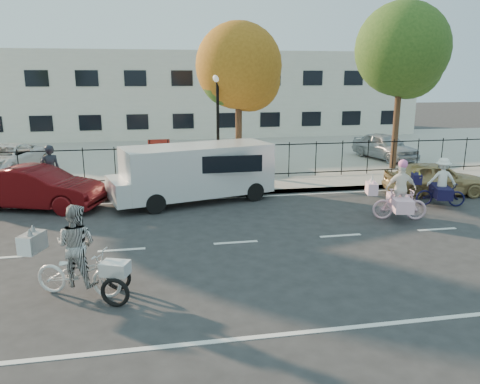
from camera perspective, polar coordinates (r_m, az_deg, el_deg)
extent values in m
plane|color=#333334|center=(12.70, -0.53, -6.19)|extent=(120.00, 120.00, 0.00)
cube|color=#A8A399|center=(17.45, -3.45, -0.30)|extent=(60.00, 0.10, 0.15)
cube|color=#A8A399|center=(18.46, -3.86, 0.50)|extent=(60.00, 2.20, 0.15)
cube|color=#A8A399|center=(27.16, -6.13, 4.83)|extent=(60.00, 15.60, 0.15)
cube|color=silver|center=(36.82, -7.55, 11.77)|extent=(34.00, 10.00, 6.00)
cylinder|color=black|center=(18.84, -2.70, 7.20)|extent=(0.12, 0.12, 4.00)
sphere|color=white|center=(18.71, -2.78, 13.75)|extent=(0.36, 0.36, 0.36)
cylinder|color=black|center=(18.83, -10.84, 3.58)|extent=(0.06, 0.06, 1.80)
cylinder|color=black|center=(18.84, -8.71, 3.67)|extent=(0.06, 0.06, 1.80)
cube|color=#59140F|center=(18.73, -9.85, 5.43)|extent=(0.85, 0.04, 0.60)
imported|color=white|center=(10.20, -19.08, -9.30)|extent=(1.96, 1.26, 0.97)
imported|color=white|center=(9.99, -19.35, -6.13)|extent=(1.00, 0.89, 1.70)
cube|color=white|center=(10.49, -23.98, -5.64)|extent=(0.51, 0.67, 0.39)
cone|color=white|center=(10.53, -23.97, -4.08)|extent=(0.15, 0.15, 0.19)
cone|color=white|center=(10.29, -24.28, -4.52)|extent=(0.15, 0.15, 0.19)
torus|color=black|center=(9.58, -14.99, -11.75)|extent=(0.59, 0.30, 0.60)
torus|color=black|center=(10.26, -14.70, -9.94)|extent=(0.59, 0.30, 0.60)
cube|color=white|center=(9.78, -14.97, -8.98)|extent=(0.64, 0.54, 0.27)
imported|color=#F3B8CF|center=(15.36, 18.89, -1.42)|extent=(1.72, 0.88, 0.99)
imported|color=white|center=(15.24, 19.04, 0.41)|extent=(0.98, 0.60, 1.56)
cube|color=#FDC0DA|center=(15.03, 15.74, 0.45)|extent=(0.43, 0.60, 0.36)
cone|color=silver|center=(14.96, 15.82, 1.63)|extent=(0.12, 0.12, 0.32)
cube|color=#FDC0DA|center=(15.34, 18.91, -1.24)|extent=(0.86, 1.39, 0.40)
sphere|color=#FE78C9|center=(15.08, 19.27, 3.24)|extent=(0.28, 0.28, 0.28)
imported|color=#111037|center=(17.50, 23.25, -0.22)|extent=(1.70, 1.05, 0.84)
imported|color=white|center=(17.39, 23.42, 1.44)|extent=(1.08, 0.83, 1.47)
cube|color=black|center=(17.19, 20.71, 1.53)|extent=(0.43, 0.58, 0.34)
cone|color=gold|center=(17.30, 20.48, 2.26)|extent=(0.11, 0.22, 0.30)
cone|color=gold|center=(17.02, 21.05, 2.03)|extent=(0.11, 0.22, 0.30)
cube|color=black|center=(17.48, 23.28, 0.07)|extent=(0.88, 1.32, 0.37)
cube|color=white|center=(16.62, -5.17, 2.75)|extent=(5.50, 3.21, 1.73)
cube|color=white|center=(16.70, -14.83, 0.70)|extent=(0.95, 1.93, 0.77)
cylinder|color=black|center=(15.92, -11.34, -1.00)|extent=(0.71, 0.42, 0.67)
cylinder|color=black|center=(17.55, -11.31, 0.41)|extent=(0.71, 0.42, 0.67)
cylinder|color=black|center=(16.26, 1.59, -0.40)|extent=(0.71, 0.42, 0.67)
cylinder|color=black|center=(17.87, 0.44, 0.93)|extent=(0.71, 0.42, 0.67)
imported|color=#4E090B|center=(17.09, -23.46, 0.45)|extent=(4.62, 2.89, 1.44)
imported|color=tan|center=(19.06, 22.67, 1.57)|extent=(3.86, 1.94, 1.26)
imported|color=black|center=(18.18, -22.10, 2.48)|extent=(0.78, 0.63, 1.84)
imported|color=white|center=(23.40, -26.60, 3.65)|extent=(3.10, 4.81, 1.23)
imported|color=#4A4D52|center=(22.17, -0.53, 4.56)|extent=(2.46, 3.77, 1.17)
imported|color=#ABAEB3|center=(25.47, 17.24, 5.36)|extent=(2.39, 4.18, 1.34)
cylinder|color=#442D1D|center=(20.18, -0.16, 7.50)|extent=(0.28, 0.28, 4.18)
sphere|color=#9F6219|center=(20.05, -0.17, 15.15)|extent=(3.58, 3.58, 3.58)
sphere|color=#9F6219|center=(20.34, 1.15, 13.45)|extent=(2.63, 2.63, 2.63)
cylinder|color=#442D1D|center=(22.88, 18.52, 8.38)|extent=(0.28, 0.28, 4.83)
sphere|color=#385B1E|center=(22.82, 19.15, 16.15)|extent=(4.14, 4.14, 4.14)
sphere|color=#385B1E|center=(23.22, 19.87, 14.34)|extent=(3.04, 3.04, 3.04)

